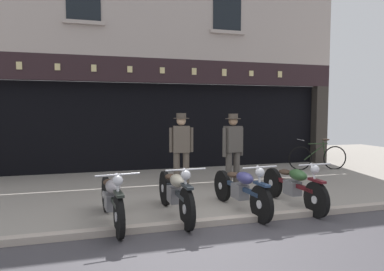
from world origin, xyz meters
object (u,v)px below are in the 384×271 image
Objects in this scene: motorcycle_left at (112,198)px; advert_board_far at (271,116)px; leaning_bicycle at (318,157)px; motorcycle_center_left at (175,192)px; salesman_left at (181,146)px; advert_board_near at (240,112)px; motorcycle_center_right at (293,185)px; shopkeeper_center at (233,147)px; motorcycle_center at (241,188)px.

advert_board_far is (5.42, 4.83, 1.20)m from motorcycle_left.
motorcycle_center_left is at bearing 133.44° from leaning_bicycle.
salesman_left is 1.61× the size of advert_board_near.
motorcycle_left is at bearing 62.51° from salesman_left.
leaning_bicycle is at bearing -133.32° from motorcycle_center_right.
shopkeeper_center is 3.83m from leaning_bicycle.
motorcycle_left is at bearing -3.19° from motorcycle_center.
motorcycle_center_left is 1.04× the size of motorcycle_center_right.
motorcycle_center_left is at bearing -2.18° from motorcycle_center_right.
shopkeeper_center is at bearing -113.09° from motorcycle_center.
leaning_bicycle is at bearing -37.31° from advert_board_near.
motorcycle_center_right is (2.23, -0.03, -0.01)m from motorcycle_center_left.
shopkeeper_center is at bearing -116.29° from advert_board_near.
leaning_bicycle is (0.80, -1.47, -1.23)m from advert_board_far.
shopkeeper_center is at bearing 125.96° from leaning_bicycle.
advert_board_far is 0.57× the size of leaning_bicycle.
motorcycle_center_right is at bearing 92.31° from shopkeeper_center.
advert_board_far is (3.21, 4.77, 1.21)m from motorcycle_center.
shopkeeper_center is 0.96× the size of leaning_bicycle.
motorcycle_center is at bearing 175.70° from motorcycle_left.
shopkeeper_center is (-0.49, 1.71, 0.54)m from motorcycle_center_right.
advert_board_near is at bearing -103.60° from motorcycle_center_right.
motorcycle_center_left is at bearing 178.69° from motorcycle_left.
motorcycle_center_left is at bearing -124.46° from advert_board_near.
salesman_left is at bearing -135.06° from advert_board_near.
salesman_left is 1.68× the size of advert_board_far.
motorcycle_center is 1.18× the size of shopkeeper_center.
leaning_bicycle is (3.44, 1.59, -0.57)m from shopkeeper_center.
shopkeeper_center is 1.59× the size of advert_board_near.
motorcycle_center_right is at bearing -102.10° from advert_board_near.
advert_board_near is (4.29, 4.83, 1.32)m from motorcycle_left.
motorcycle_left is 3.27m from motorcycle_center_right.
salesman_left is 1.19m from shopkeeper_center.
leaning_bicycle is (4.01, 3.29, -0.03)m from motorcycle_center.
motorcycle_center is at bearing 140.61° from leaning_bicycle.
motorcycle_center is 5.19m from leaning_bicycle.
advert_board_near is 0.60× the size of leaning_bicycle.
advert_board_near is (2.61, 2.61, 0.77)m from salesman_left.
motorcycle_center_right is 1.84× the size of advert_board_near.
leaning_bicycle is (1.93, -1.47, -1.35)m from advert_board_near.
advert_board_near is (1.02, 4.77, 1.32)m from motorcycle_center_right.
motorcycle_center_right is at bearing -114.32° from advert_board_far.
motorcycle_center_left is 2.23m from motorcycle_center_right.
shopkeeper_center is at bearing -130.84° from advert_board_far.
motorcycle_center_right is at bearing 177.20° from motorcycle_center_left.
motorcycle_center is 1.97× the size of advert_board_far.
motorcycle_center_left is 1.21× the size of shopkeeper_center.
motorcycle_center is 1.05m from motorcycle_center_right.
motorcycle_center_left is at bearing 82.79° from salesman_left.
motorcycle_center_left is 1.18m from motorcycle_center.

